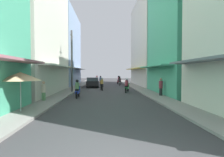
# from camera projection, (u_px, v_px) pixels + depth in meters

# --- Properties ---
(ground_plane) EXTENTS (95.33, 95.33, 0.00)m
(ground_plane) POSITION_uv_depth(u_px,v_px,m) (107.00, 91.00, 21.77)
(ground_plane) COLOR #38383A
(sidewalk_left) EXTENTS (1.61, 51.33, 0.12)m
(sidewalk_left) POSITION_uv_depth(u_px,v_px,m) (70.00, 91.00, 21.58)
(sidewalk_left) COLOR gray
(sidewalk_left) RESTS_ON ground
(sidewalk_right) EXTENTS (1.61, 51.33, 0.12)m
(sidewalk_right) POSITION_uv_depth(u_px,v_px,m) (143.00, 90.00, 21.96)
(sidewalk_right) COLOR gray
(sidewalk_right) RESTS_ON ground
(building_left_mid) EXTENTS (7.05, 12.30, 16.58)m
(building_left_mid) POSITION_uv_depth(u_px,v_px,m) (27.00, 12.00, 18.75)
(building_left_mid) COLOR silver
(building_left_mid) RESTS_ON ground
(building_left_far) EXTENTS (7.05, 12.81, 12.24)m
(building_left_far) POSITION_uv_depth(u_px,v_px,m) (59.00, 50.00, 31.83)
(building_left_far) COLOR #8CA5CC
(building_left_far) RESTS_ON ground
(building_right_mid) EXTENTS (7.05, 9.49, 16.59)m
(building_right_mid) POSITION_uv_depth(u_px,v_px,m) (188.00, 12.00, 18.50)
(building_right_mid) COLOR #4CB28C
(building_right_mid) RESTS_ON ground
(building_right_far) EXTENTS (7.05, 13.76, 14.06)m
(building_right_far) POSITION_uv_depth(u_px,v_px,m) (155.00, 43.00, 30.53)
(building_right_far) COLOR silver
(building_right_far) RESTS_ON ground
(motorbike_silver) EXTENTS (0.55, 1.81, 1.58)m
(motorbike_silver) POSITION_uv_depth(u_px,v_px,m) (120.00, 81.00, 30.39)
(motorbike_silver) COLOR black
(motorbike_silver) RESTS_ON ground
(motorbike_red) EXTENTS (0.55, 1.81, 1.58)m
(motorbike_red) POSITION_uv_depth(u_px,v_px,m) (97.00, 80.00, 35.37)
(motorbike_red) COLOR black
(motorbike_red) RESTS_ON ground
(motorbike_blue) EXTENTS (0.55, 1.81, 1.58)m
(motorbike_blue) POSITION_uv_depth(u_px,v_px,m) (78.00, 89.00, 16.05)
(motorbike_blue) COLOR black
(motorbike_blue) RESTS_ON ground
(motorbike_black) EXTENTS (0.55, 1.80, 1.58)m
(motorbike_black) POSITION_uv_depth(u_px,v_px,m) (102.00, 84.00, 22.81)
(motorbike_black) COLOR black
(motorbike_black) RESTS_ON ground
(motorbike_green) EXTENTS (0.75, 1.74, 1.58)m
(motorbike_green) POSITION_uv_depth(u_px,v_px,m) (127.00, 86.00, 20.10)
(motorbike_green) COLOR black
(motorbike_green) RESTS_ON ground
(motorbike_maroon) EXTENTS (0.77, 1.73, 1.58)m
(motorbike_maroon) POSITION_uv_depth(u_px,v_px,m) (119.00, 80.00, 34.32)
(motorbike_maroon) COLOR black
(motorbike_maroon) RESTS_ON ground
(motorbike_orange) EXTENTS (0.55, 1.81, 1.58)m
(motorbike_orange) POSITION_uv_depth(u_px,v_px,m) (100.00, 81.00, 32.55)
(motorbike_orange) COLOR black
(motorbike_orange) RESTS_ON ground
(parked_car) EXTENTS (1.96, 4.18, 1.45)m
(parked_car) POSITION_uv_depth(u_px,v_px,m) (93.00, 82.00, 27.43)
(parked_car) COLOR black
(parked_car) RESTS_ON ground
(pedestrian_midway) EXTENTS (0.34, 0.34, 1.54)m
(pedestrian_midway) POSITION_uv_depth(u_px,v_px,m) (44.00, 92.00, 13.68)
(pedestrian_midway) COLOR #598C59
(pedestrian_midway) RESTS_ON ground
(pedestrian_crossing) EXTENTS (0.34, 0.34, 1.68)m
(pedestrian_crossing) POSITION_uv_depth(u_px,v_px,m) (161.00, 87.00, 16.56)
(pedestrian_crossing) COLOR #262628
(pedestrian_crossing) RESTS_ON ground
(vendor_umbrella) EXTENTS (2.13, 2.13, 2.21)m
(vendor_umbrella) POSITION_uv_depth(u_px,v_px,m) (20.00, 76.00, 9.68)
(vendor_umbrella) COLOR #99999E
(vendor_umbrella) RESTS_ON ground
(utility_pole) EXTENTS (0.20, 1.20, 6.71)m
(utility_pole) POSITION_uv_depth(u_px,v_px,m) (72.00, 61.00, 19.93)
(utility_pole) COLOR #4C4C4F
(utility_pole) RESTS_ON ground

